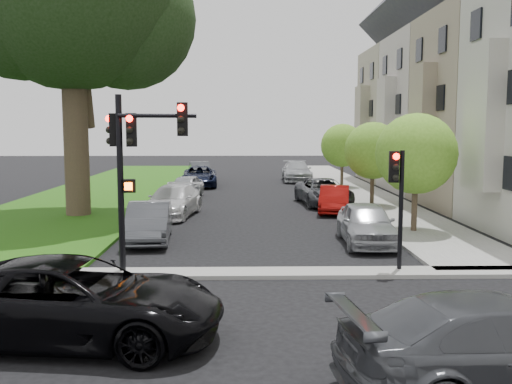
{
  "coord_description": "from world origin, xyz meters",
  "views": [
    {
      "loc": [
        -0.37,
        -13.52,
        4.1
      ],
      "look_at": [
        0.0,
        5.0,
        2.0
      ],
      "focal_mm": 40.0,
      "sensor_mm": 36.0,
      "label": 1
    }
  ],
  "objects_px": {
    "traffic_signal_secondary": "(397,188)",
    "car_parked_8": "(200,176)",
    "small_tree_c": "(342,145)",
    "car_parked_5": "(149,222)",
    "car_parked_6": "(173,201)",
    "car_parked_9": "(200,171)",
    "car_cross_near": "(73,301)",
    "car_parked_1": "(335,199)",
    "traffic_signal_main": "(134,151)",
    "small_tree_b": "(373,151)",
    "car_parked_2": "(324,192)",
    "car_parked_7": "(186,187)",
    "car_cross_far": "(505,345)",
    "small_tree_a": "(416,154)",
    "car_parked_0": "(366,223)",
    "car_parked_4": "(297,171)"
  },
  "relations": [
    {
      "from": "car_parked_0",
      "to": "small_tree_b",
      "type": "bearing_deg",
      "value": 78.21
    },
    {
      "from": "traffic_signal_secondary",
      "to": "car_cross_near",
      "type": "bearing_deg",
      "value": -146.31
    },
    {
      "from": "car_parked_4",
      "to": "car_parked_5",
      "type": "bearing_deg",
      "value": -106.78
    },
    {
      "from": "car_parked_0",
      "to": "traffic_signal_main",
      "type": "bearing_deg",
      "value": -149.68
    },
    {
      "from": "small_tree_a",
      "to": "car_parked_1",
      "type": "distance_m",
      "value": 6.45
    },
    {
      "from": "car_parked_1",
      "to": "car_parked_9",
      "type": "distance_m",
      "value": 19.44
    },
    {
      "from": "small_tree_c",
      "to": "car_parked_6",
      "type": "xyz_separation_m",
      "value": [
        -9.9,
        -12.06,
        -2.18
      ]
    },
    {
      "from": "car_parked_4",
      "to": "car_parked_7",
      "type": "distance_m",
      "value": 12.68
    },
    {
      "from": "traffic_signal_secondary",
      "to": "car_parked_9",
      "type": "xyz_separation_m",
      "value": [
        -7.78,
        29.31,
        -1.72
      ]
    },
    {
      "from": "small_tree_b",
      "to": "car_parked_2",
      "type": "bearing_deg",
      "value": 159.03
    },
    {
      "from": "car_cross_far",
      "to": "car_parked_9",
      "type": "height_order",
      "value": "car_cross_far"
    },
    {
      "from": "car_parked_5",
      "to": "car_parked_6",
      "type": "bearing_deg",
      "value": 83.95
    },
    {
      "from": "car_cross_far",
      "to": "car_parked_2",
      "type": "height_order",
      "value": "car_cross_far"
    },
    {
      "from": "small_tree_c",
      "to": "car_cross_near",
      "type": "relative_size",
      "value": 0.76
    },
    {
      "from": "small_tree_c",
      "to": "car_parked_5",
      "type": "distance_m",
      "value": 20.61
    },
    {
      "from": "small_tree_c",
      "to": "car_parked_5",
      "type": "relative_size",
      "value": 1.02
    },
    {
      "from": "traffic_signal_secondary",
      "to": "car_parked_8",
      "type": "relative_size",
      "value": 0.68
    },
    {
      "from": "car_cross_far",
      "to": "car_parked_0",
      "type": "height_order",
      "value": "car_cross_far"
    },
    {
      "from": "traffic_signal_main",
      "to": "traffic_signal_secondary",
      "type": "distance_m",
      "value": 7.37
    },
    {
      "from": "small_tree_b",
      "to": "car_parked_5",
      "type": "xyz_separation_m",
      "value": [
        -10.03,
        -8.7,
        -2.22
      ]
    },
    {
      "from": "car_parked_4",
      "to": "car_parked_6",
      "type": "bearing_deg",
      "value": -111.84
    },
    {
      "from": "car_parked_9",
      "to": "traffic_signal_main",
      "type": "bearing_deg",
      "value": -100.18
    },
    {
      "from": "small_tree_b",
      "to": "car_parked_1",
      "type": "distance_m",
      "value": 3.65
    },
    {
      "from": "traffic_signal_secondary",
      "to": "car_cross_far",
      "type": "distance_m",
      "value": 7.53
    },
    {
      "from": "car_parked_0",
      "to": "car_parked_6",
      "type": "height_order",
      "value": "car_parked_0"
    },
    {
      "from": "small_tree_b",
      "to": "car_parked_5",
      "type": "height_order",
      "value": "small_tree_b"
    },
    {
      "from": "car_parked_0",
      "to": "car_parked_6",
      "type": "distance_m",
      "value": 9.98
    },
    {
      "from": "car_parked_0",
      "to": "car_parked_7",
      "type": "bearing_deg",
      "value": 121.82
    },
    {
      "from": "car_parked_5",
      "to": "car_parked_8",
      "type": "distance_m",
      "value": 19.3
    },
    {
      "from": "small_tree_b",
      "to": "car_parked_7",
      "type": "relative_size",
      "value": 1.13
    },
    {
      "from": "car_parked_5",
      "to": "car_parked_6",
      "type": "height_order",
      "value": "car_parked_6"
    },
    {
      "from": "small_tree_b",
      "to": "traffic_signal_secondary",
      "type": "relative_size",
      "value": 1.26
    },
    {
      "from": "car_parked_0",
      "to": "car_parked_8",
      "type": "distance_m",
      "value": 21.29
    },
    {
      "from": "car_parked_4",
      "to": "car_parked_9",
      "type": "bearing_deg",
      "value": 169.24
    },
    {
      "from": "car_parked_9",
      "to": "car_parked_7",
      "type": "bearing_deg",
      "value": -100.83
    },
    {
      "from": "car_parked_6",
      "to": "car_parked_9",
      "type": "bearing_deg",
      "value": 98.66
    },
    {
      "from": "car_cross_far",
      "to": "car_parked_8",
      "type": "bearing_deg",
      "value": 4.75
    },
    {
      "from": "car_parked_2",
      "to": "car_cross_near",
      "type": "bearing_deg",
      "value": -117.36
    },
    {
      "from": "small_tree_c",
      "to": "car_cross_near",
      "type": "xyz_separation_m",
      "value": [
        -9.86,
        -27.55,
        -2.1
      ]
    },
    {
      "from": "car_parked_8",
      "to": "car_cross_near",
      "type": "bearing_deg",
      "value": -93.73
    },
    {
      "from": "small_tree_a",
      "to": "car_parked_9",
      "type": "xyz_separation_m",
      "value": [
        -10.09,
        23.31,
        -2.4
      ]
    },
    {
      "from": "car_cross_near",
      "to": "car_parked_1",
      "type": "distance_m",
      "value": 18.25
    },
    {
      "from": "small_tree_a",
      "to": "car_parked_7",
      "type": "distance_m",
      "value": 15.43
    },
    {
      "from": "traffic_signal_main",
      "to": "car_parked_0",
      "type": "xyz_separation_m",
      "value": [
        7.32,
        3.95,
        -2.7
      ]
    },
    {
      "from": "small_tree_b",
      "to": "car_cross_near",
      "type": "relative_size",
      "value": 0.76
    },
    {
      "from": "traffic_signal_main",
      "to": "car_parked_6",
      "type": "height_order",
      "value": "traffic_signal_main"
    },
    {
      "from": "traffic_signal_main",
      "to": "small_tree_a",
      "type": "bearing_deg",
      "value": 31.81
    },
    {
      "from": "car_parked_4",
      "to": "car_parked_8",
      "type": "relative_size",
      "value": 1.03
    },
    {
      "from": "car_parked_5",
      "to": "car_parked_9",
      "type": "distance_m",
      "value": 24.67
    },
    {
      "from": "traffic_signal_secondary",
      "to": "car_parked_0",
      "type": "distance_m",
      "value": 4.33
    }
  ]
}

